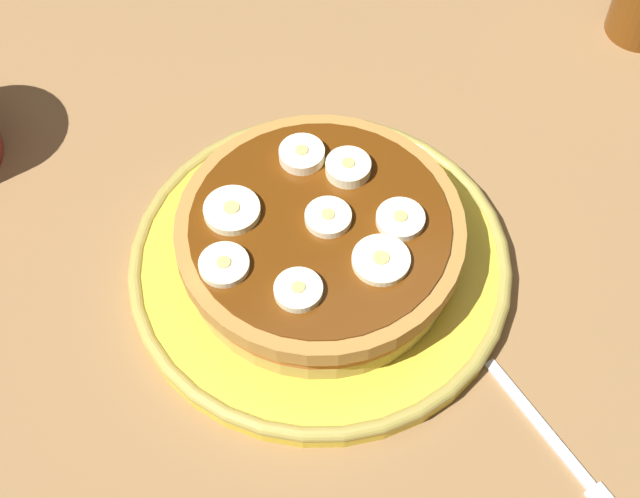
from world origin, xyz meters
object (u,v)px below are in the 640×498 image
object	(u,v)px
pancake_stack	(320,243)
banana_slice_0	(324,213)
banana_slice_4	(400,220)
banana_slice_1	(381,261)
banana_slice_3	(298,291)
banana_slice_6	(302,155)
plate	(320,264)
banana_slice_7	(221,259)
banana_slice_2	(232,211)
banana_slice_5	(348,168)
fork	(567,456)

from	to	relation	value
pancake_stack	banana_slice_0	xyz separation A→B (cm)	(-0.58, -0.54, 2.22)
banana_slice_4	banana_slice_1	bearing A→B (deg)	37.43
banana_slice_3	banana_slice_6	world-z (taller)	banana_slice_6
plate	pancake_stack	world-z (taller)	pancake_stack
banana_slice_0	banana_slice_6	bearing A→B (deg)	-101.21
banana_slice_0	banana_slice_3	bearing A→B (deg)	45.59
banana_slice_4	banana_slice_6	world-z (taller)	banana_slice_6
banana_slice_1	banana_slice_7	size ratio (longest dim) A/B	1.15
banana_slice_7	plate	bearing A→B (deg)	175.75
banana_slice_2	banana_slice_6	distance (cm)	6.06
banana_slice_0	banana_slice_4	xyz separation A→B (cm)	(-3.78, 2.71, -0.00)
plate	banana_slice_6	bearing A→B (deg)	-106.32
plate	banana_slice_0	world-z (taller)	banana_slice_0
banana_slice_2	banana_slice_5	xyz separation A→B (cm)	(-7.84, 0.66, 0.14)
banana_slice_2	fork	world-z (taller)	banana_slice_2
banana_slice_1	banana_slice_2	size ratio (longest dim) A/B	1.00
banana_slice_7	banana_slice_6	bearing A→B (deg)	-150.20
banana_slice_3	banana_slice_6	bearing A→B (deg)	-119.62
banana_slice_2	banana_slice_4	distance (cm)	10.32
banana_slice_2	pancake_stack	bearing A→B (deg)	141.79
banana_slice_2	fork	size ratio (longest dim) A/B	0.27
banana_slice_3	banana_slice_4	distance (cm)	7.95
fork	banana_slice_0	bearing A→B (deg)	-72.89
banana_slice_0	banana_slice_5	xyz separation A→B (cm)	(-2.94, -2.21, 0.14)
banana_slice_0	banana_slice_1	world-z (taller)	same
plate	banana_slice_0	bearing A→B (deg)	-141.46
banana_slice_0	banana_slice_6	world-z (taller)	banana_slice_6
fork	plate	bearing A→B (deg)	-70.89
pancake_stack	fork	distance (cm)	19.49
banana_slice_2	banana_slice_5	world-z (taller)	banana_slice_5
banana_slice_2	banana_slice_0	bearing A→B (deg)	149.70
plate	fork	distance (cm)	19.31
pancake_stack	plate	bearing A→B (deg)	-99.34
banana_slice_0	banana_slice_7	distance (cm)	7.04
pancake_stack	banana_slice_2	world-z (taller)	banana_slice_2
plate	pancake_stack	xyz separation A→B (cm)	(0.01, 0.09, 2.58)
plate	banana_slice_4	xyz separation A→B (cm)	(-4.35, 2.26, 4.80)
banana_slice_0	banana_slice_7	bearing A→B (deg)	-0.26
banana_slice_3	banana_slice_4	size ratio (longest dim) A/B	0.96
plate	pancake_stack	bearing A→B (deg)	80.66
pancake_stack	banana_slice_6	distance (cm)	5.82
banana_slice_0	fork	distance (cm)	20.30
banana_slice_0	banana_slice_2	distance (cm)	5.68
banana_slice_2	banana_slice_7	distance (cm)	3.55
banana_slice_1	banana_slice_4	size ratio (longest dim) A/B	1.16
banana_slice_6	banana_slice_7	bearing A→B (deg)	29.80
pancake_stack	banana_slice_4	world-z (taller)	banana_slice_4
pancake_stack	banana_slice_1	world-z (taller)	banana_slice_1
banana_slice_7	banana_slice_0	bearing A→B (deg)	179.74
banana_slice_2	banana_slice_5	size ratio (longest dim) A/B	1.22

